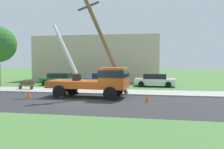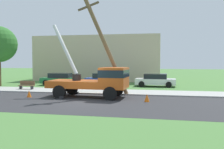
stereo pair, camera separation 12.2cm
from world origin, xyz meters
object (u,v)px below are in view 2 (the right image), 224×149
Objects in this scene: leaning_utility_pole at (105,44)px; park_bench at (27,85)px; traffic_cone_curbside at (114,92)px; parked_sedan_blue at (105,79)px; parked_sedan_green at (60,79)px; traffic_cone_behind at (29,94)px; traffic_cone_ahead at (147,98)px; parked_sedan_white at (156,80)px; utility_truck at (98,79)px.

park_bench is (-8.35, 2.14, -3.80)m from leaning_utility_pole.
parked_sedan_blue is (-2.67, 8.15, 0.43)m from traffic_cone_curbside.
parked_sedan_green is 5.45m from park_bench.
traffic_cone_curbside is 9.43m from park_bench.
leaning_utility_pole is 14.92× the size of traffic_cone_behind.
traffic_cone_behind is 0.35× the size of park_bench.
parked_sedan_green is at bearing 98.85° from traffic_cone_behind.
traffic_cone_ahead is 12.83m from park_bench.
parked_sedan_green is 2.79× the size of park_bench.
traffic_cone_ahead is at bearing -2.23° from traffic_cone_behind.
traffic_cone_curbside is 0.13× the size of parked_sedan_white.
traffic_cone_curbside is 0.35× the size of park_bench.
leaning_utility_pole is 4.06m from traffic_cone_curbside.
traffic_cone_behind is at bearing -162.57° from traffic_cone_curbside.
parked_sedan_white is (5.83, 0.01, 0.00)m from parked_sedan_blue.
parked_sedan_green is (-6.85, 8.65, -0.70)m from utility_truck.
traffic_cone_behind is 13.97m from parked_sedan_white.
parked_sedan_blue and parked_sedan_white have the same top height.
traffic_cone_behind is 5.11m from park_bench.
parked_sedan_green is (-7.91, 7.60, 0.43)m from traffic_cone_curbside.
parked_sedan_blue is 0.99× the size of parked_sedan_white.
traffic_cone_ahead is 0.13× the size of parked_sedan_white.
leaning_utility_pole is at bearing -46.30° from parked_sedan_green.
leaning_utility_pole reaches higher than utility_truck.
traffic_cone_curbside is at bearing -111.17° from parked_sedan_white.
park_bench is (-9.15, 2.30, 0.18)m from traffic_cone_curbside.
traffic_cone_behind is at bearing -169.81° from utility_truck.
traffic_cone_curbside is (-2.80, 2.37, 0.00)m from traffic_cone_ahead.
parked_sedan_green is (-7.11, 7.44, -3.55)m from leaning_utility_pole.
parked_sedan_green and parked_sedan_blue have the same top height.
park_bench reaches higher than traffic_cone_curbside.
parked_sedan_blue is 2.76× the size of park_bench.
parked_sedan_green is at bearing 136.13° from traffic_cone_curbside.
traffic_cone_curbside is at bearing 17.43° from traffic_cone_behind.
parked_sedan_white reaches higher than traffic_cone_curbside.
traffic_cone_ahead is at bearing -18.91° from utility_truck.
traffic_cone_behind is (-5.62, -2.17, -3.98)m from leaning_utility_pole.
traffic_cone_behind is at bearing -81.15° from parked_sedan_green.
parked_sedan_green and parked_sedan_white have the same top height.
leaning_utility_pole is at bearing -76.77° from parked_sedan_blue.
utility_truck is at bearing -22.49° from park_bench.
parked_sedan_green reaches higher than traffic_cone_behind.
utility_truck reaches higher than parked_sedan_green.
parked_sedan_white is at bearing 65.40° from utility_truck.
parked_sedan_white is at bearing 88.06° from traffic_cone_ahead.
traffic_cone_ahead is 1.00× the size of traffic_cone_behind.
leaning_utility_pole reaches higher than parked_sedan_blue.
utility_truck is 1.51× the size of parked_sedan_green.
traffic_cone_ahead is 11.87m from parked_sedan_blue.
leaning_utility_pole reaches higher than traffic_cone_behind.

